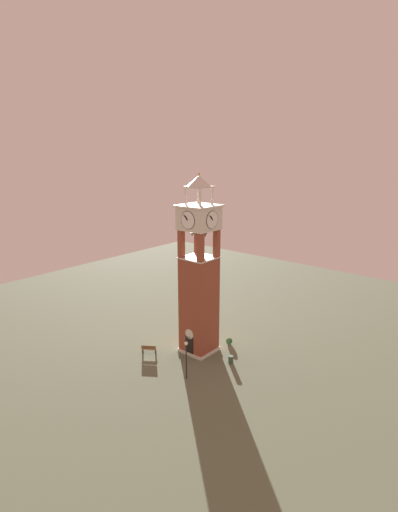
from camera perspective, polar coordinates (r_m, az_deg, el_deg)
ground at (r=45.80m, az=-0.00°, el=-13.26°), size 80.00×80.00×0.00m
clock_tower at (r=42.66m, az=-0.00°, el=-3.78°), size 3.76×3.76×19.40m
park_bench at (r=45.35m, az=-7.13°, el=-12.99°), size 1.57×1.26×0.95m
lamp_post at (r=39.54m, az=-1.83°, el=-13.64°), size 0.36×0.36×3.91m
trash_bin at (r=43.32m, az=4.56°, el=-14.46°), size 0.52×0.52×0.80m
shrub_near_entry at (r=47.10m, az=4.30°, el=-11.96°), size 0.76×0.76×0.76m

